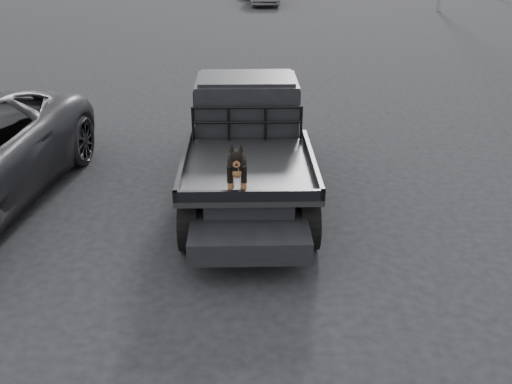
{
  "coord_description": "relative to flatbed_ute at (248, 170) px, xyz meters",
  "views": [
    {
      "loc": [
        0.66,
        -6.62,
        4.08
      ],
      "look_at": [
        0.81,
        -0.33,
        1.17
      ],
      "focal_mm": 40.0,
      "sensor_mm": 36.0,
      "label": 1
    }
  ],
  "objects": [
    {
      "name": "ute_cab",
      "position": [
        0.0,
        0.95,
        0.9
      ],
      "size": [
        1.72,
        1.3,
        0.88
      ],
      "primitive_type": null,
      "color": "black",
      "rests_on": "flatbed_ute"
    },
    {
      "name": "headache_rack",
      "position": [
        0.0,
        0.2,
        0.74
      ],
      "size": [
        1.8,
        0.08,
        0.55
      ],
      "primitive_type": null,
      "color": "black",
      "rests_on": "flatbed_ute"
    },
    {
      "name": "dog",
      "position": [
        -0.15,
        -1.86,
        0.83
      ],
      "size": [
        0.32,
        0.6,
        0.74
      ],
      "primitive_type": null,
      "color": "black",
      "rests_on": "flatbed_ute"
    },
    {
      "name": "ground",
      "position": [
        -0.73,
        -2.05,
        -0.46
      ],
      "size": [
        120.0,
        120.0,
        0.0
      ],
      "primitive_type": "plane",
      "color": "black",
      "rests_on": "ground"
    },
    {
      "name": "flatbed_ute",
      "position": [
        0.0,
        0.0,
        0.0
      ],
      "size": [
        2.0,
        5.4,
        0.92
      ],
      "primitive_type": null,
      "color": "black",
      "rests_on": "ground"
    }
  ]
}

